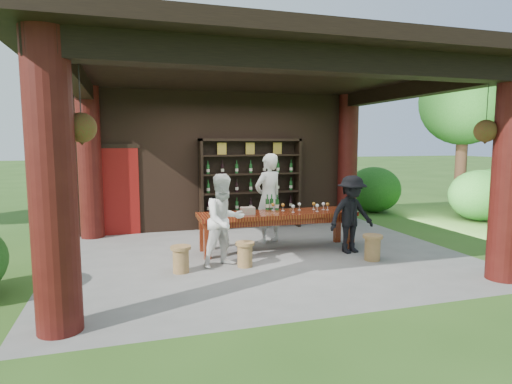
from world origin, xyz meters
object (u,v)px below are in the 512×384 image
object	(u,v)px
wine_shelf	(251,184)
guest_man	(351,214)
stool_near_left	(245,254)
host	(268,198)
tasting_table	(277,218)
guest_woman	(224,220)
stool_far_left	(181,258)
stool_near_right	(372,247)
napkin_basket	(248,211)

from	to	relation	value
wine_shelf	guest_man	xyz separation A→B (m)	(1.21, -2.74, -0.36)
stool_near_left	guest_man	distance (m)	2.27
host	tasting_table	bearing A→B (deg)	63.73
host	guest_woman	distance (m)	1.92
stool_near_left	stool_far_left	bearing A→B (deg)	-179.21
stool_near_right	stool_near_left	bearing A→B (deg)	172.89
tasting_table	napkin_basket	bearing A→B (deg)	-171.46
stool_near_right	stool_far_left	size ratio (longest dim) A/B	1.05
wine_shelf	host	bearing A→B (deg)	-91.68
stool_near_right	stool_far_left	bearing A→B (deg)	175.41
stool_near_right	host	size ratio (longest dim) A/B	0.25
guest_man	napkin_basket	xyz separation A→B (m)	(-1.91, 0.50, 0.08)
host	guest_man	xyz separation A→B (m)	(1.25, -1.26, -0.19)
stool_near_left	host	world-z (taller)	host
napkin_basket	guest_man	bearing A→B (deg)	-14.71
stool_near_left	guest_man	xyz separation A→B (m)	(2.19, 0.32, 0.52)
wine_shelf	stool_near_left	distance (m)	3.33
guest_man	wine_shelf	bearing A→B (deg)	105.80
tasting_table	napkin_basket	xyz separation A→B (m)	(-0.63, -0.09, 0.19)
wine_shelf	stool_near_left	bearing A→B (deg)	-107.88
stool_near_left	napkin_basket	xyz separation A→B (m)	(0.28, 0.82, 0.59)
wine_shelf	stool_far_left	size ratio (longest dim) A/B	5.66
tasting_table	host	size ratio (longest dim) A/B	1.67
stool_near_right	guest_man	xyz separation A→B (m)	(-0.10, 0.60, 0.50)
tasting_table	host	bearing A→B (deg)	87.09
stool_far_left	guest_man	xyz separation A→B (m)	(3.28, 0.33, 0.51)
stool_near_right	tasting_table	bearing A→B (deg)	139.08
tasting_table	stool_far_left	xyz separation A→B (m)	(-1.99, -0.93, -0.40)
tasting_table	stool_far_left	bearing A→B (deg)	-155.04
wine_shelf	guest_woman	size ratio (longest dim) A/B	1.57
tasting_table	guest_woman	world-z (taller)	guest_woman
wine_shelf	stool_near_right	distance (m)	3.69
tasting_table	guest_man	size ratio (longest dim) A/B	2.10
napkin_basket	host	bearing A→B (deg)	48.66
napkin_basket	stool_near_left	bearing A→B (deg)	-108.78
stool_far_left	guest_man	bearing A→B (deg)	5.76
tasting_table	napkin_basket	size ratio (longest dim) A/B	12.00
stool_near_right	guest_man	distance (m)	0.79
stool_far_left	wine_shelf	bearing A→B (deg)	56.02
stool_far_left	host	distance (m)	2.67
guest_woman	guest_man	world-z (taller)	guest_woman
stool_near_right	napkin_basket	size ratio (longest dim) A/B	1.78
stool_far_left	guest_woman	size ratio (longest dim) A/B	0.28
stool_near_left	guest_man	world-z (taller)	guest_man
stool_far_left	host	xyz separation A→B (m)	(2.03, 1.59, 0.70)
tasting_table	wine_shelf	bearing A→B (deg)	87.94
stool_near_left	napkin_basket	world-z (taller)	napkin_basket
guest_woman	stool_near_right	bearing A→B (deg)	-27.69
tasting_table	stool_near_left	xyz separation A→B (m)	(-0.91, -0.91, -0.40)
stool_near_right	guest_man	bearing A→B (deg)	99.38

